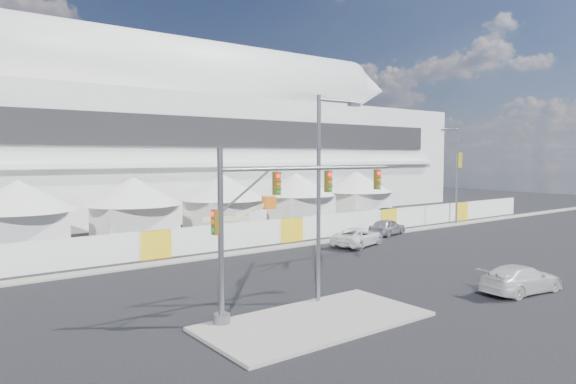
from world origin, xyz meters
TOP-DOWN VIEW (x-y plane):
  - ground at (0.00, 0.00)m, footprint 160.00×160.00m
  - median_island at (-6.00, -3.00)m, footprint 10.00×5.00m
  - far_curb at (20.00, 12.50)m, footprint 80.00×1.20m
  - stadium at (8.71, 41.50)m, footprint 80.00×24.80m
  - tent_row at (0.50, 24.00)m, footprint 53.40×8.40m
  - hoarding_fence at (6.00, 14.50)m, footprint 70.00×0.25m
  - scaffold_tower at (46.00, 36.00)m, footprint 4.40×4.40m
  - sedan_silver at (15.15, 11.97)m, footprint 2.80×4.75m
  - pickup_curb at (8.97, 9.52)m, footprint 4.00×5.84m
  - pickup_near at (5.81, -5.78)m, footprint 2.60×5.25m
  - lot_car_a at (21.07, 20.21)m, footprint 3.69×4.65m
  - lot_car_b at (23.36, 19.36)m, footprint 3.36×4.91m
  - traffic_mast at (-7.28, -1.00)m, footprint 10.47×0.72m
  - streetlight_median at (-3.77, -0.87)m, footprint 2.75×0.28m
  - streetlight_curb at (26.14, 12.50)m, footprint 3.01×0.68m
  - boom_lift at (0.42, 16.90)m, footprint 7.68×2.47m

SIDE VIEW (x-z plane):
  - ground at x=0.00m, z-range 0.00..0.00m
  - far_curb at x=20.00m, z-range 0.00..0.12m
  - median_island at x=-6.00m, z-range 0.00..0.15m
  - pickup_near at x=5.81m, z-range 0.00..1.47m
  - lot_car_a at x=21.07m, z-range 0.00..1.48m
  - pickup_curb at x=8.97m, z-range 0.00..1.48m
  - sedan_silver at x=15.15m, z-range 0.00..1.52m
  - lot_car_b at x=23.36m, z-range 0.00..1.55m
  - hoarding_fence at x=6.00m, z-range 0.00..2.00m
  - boom_lift at x=0.42m, z-range -0.88..2.93m
  - tent_row at x=0.50m, z-range 0.45..5.85m
  - traffic_mast at x=-7.28m, z-range 0.60..7.99m
  - streetlight_median at x=-3.77m, z-range 0.89..10.84m
  - streetlight_curb at x=26.14m, z-range 0.81..10.99m
  - scaffold_tower at x=46.00m, z-range 0.00..12.00m
  - stadium at x=8.71m, z-range -1.54..20.44m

